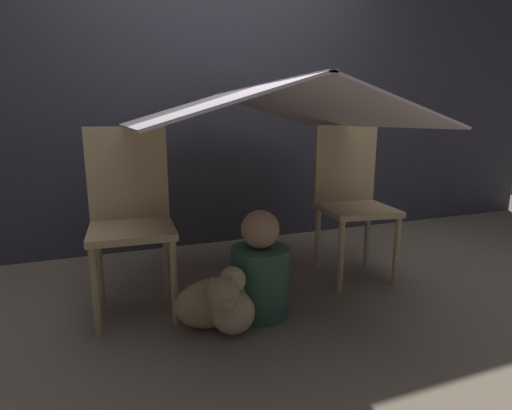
{
  "coord_description": "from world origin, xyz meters",
  "views": [
    {
      "loc": [
        -0.79,
        -1.97,
        1.02
      ],
      "look_at": [
        0.0,
        0.12,
        0.54
      ],
      "focal_mm": 28.0,
      "sensor_mm": 36.0,
      "label": 1
    }
  ],
  "objects_px": {
    "chair_left": "(131,212)",
    "dog": "(216,301)",
    "person_front": "(260,272)",
    "chair_right": "(352,195)"
  },
  "relations": [
    {
      "from": "chair_left",
      "to": "dog",
      "type": "xyz_separation_m",
      "value": [
        0.35,
        -0.41,
        -0.39
      ]
    },
    {
      "from": "chair_left",
      "to": "chair_right",
      "type": "relative_size",
      "value": 1.0
    },
    {
      "from": "person_front",
      "to": "dog",
      "type": "height_order",
      "value": "person_front"
    },
    {
      "from": "chair_left",
      "to": "person_front",
      "type": "relative_size",
      "value": 1.73
    },
    {
      "from": "chair_left",
      "to": "dog",
      "type": "relative_size",
      "value": 2.45
    },
    {
      "from": "chair_right",
      "to": "dog",
      "type": "relative_size",
      "value": 2.45
    },
    {
      "from": "person_front",
      "to": "dog",
      "type": "bearing_deg",
      "value": -163.11
    },
    {
      "from": "chair_left",
      "to": "chair_right",
      "type": "distance_m",
      "value": 1.38
    },
    {
      "from": "chair_left",
      "to": "dog",
      "type": "distance_m",
      "value": 0.66
    },
    {
      "from": "chair_left",
      "to": "chair_right",
      "type": "height_order",
      "value": "same"
    }
  ]
}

